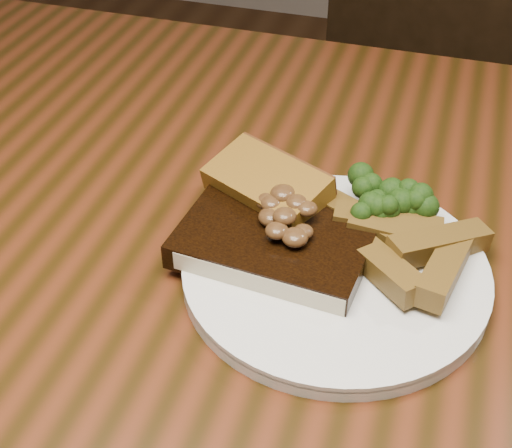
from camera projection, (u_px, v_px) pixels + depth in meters
The scene contains 9 objects.
dining_table at pixel (261, 315), 0.72m from camera, with size 1.60×0.90×0.75m.
chair_far at pixel (451, 128), 1.33m from camera, with size 0.51×0.51×0.88m.
plate at pixel (335, 272), 0.63m from camera, with size 0.27×0.27×0.01m, color silver.
steak at pixel (278, 237), 0.64m from camera, with size 0.17×0.13×0.02m, color black.
steak_bone at pixel (259, 282), 0.60m from camera, with size 0.15×0.01×0.02m, color beige.
mushroom_pile at pixel (283, 217), 0.62m from camera, with size 0.07×0.07×0.03m, color #4F3318, non-canonical shape.
garlic_bread at pixel (267, 200), 0.68m from camera, with size 0.11×0.06×0.02m, color #8A5919.
potato_wedges at pixel (419, 262), 0.61m from camera, with size 0.13×0.13×0.02m, color brown, non-canonical shape.
broccoli_cluster at pixel (393, 207), 0.66m from camera, with size 0.07×0.07×0.04m, color #213C0D, non-canonical shape.
Camera 1 is at (0.14, -0.48, 1.19)m, focal length 50.00 mm.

